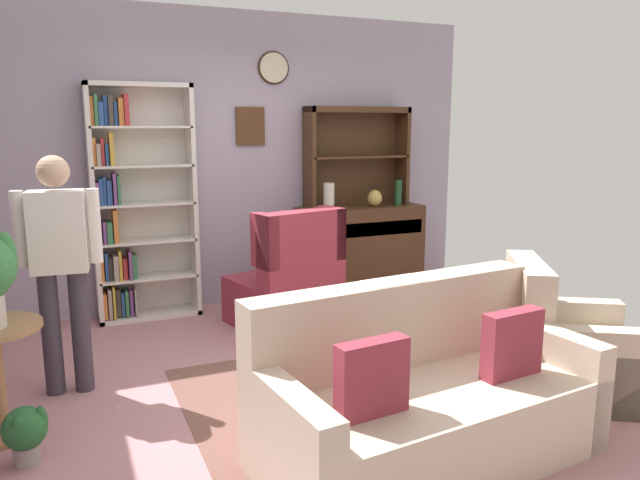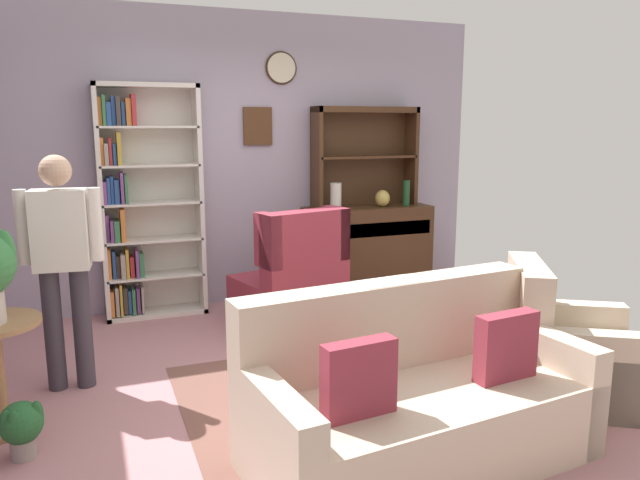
{
  "view_description": "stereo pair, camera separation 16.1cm",
  "coord_description": "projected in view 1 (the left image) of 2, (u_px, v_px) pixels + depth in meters",
  "views": [
    {
      "loc": [
        -1.54,
        -3.61,
        1.75
      ],
      "look_at": [
        0.1,
        0.2,
        0.95
      ],
      "focal_mm": 33.92,
      "sensor_mm": 36.0,
      "label": 1
    },
    {
      "loc": [
        -1.39,
        -3.67,
        1.75
      ],
      "look_at": [
        0.1,
        0.2,
        0.95
      ],
      "focal_mm": 33.92,
      "sensor_mm": 36.0,
      "label": 2
    }
  ],
  "objects": [
    {
      "name": "area_rug",
      "position": [
        364.0,
        392.0,
        3.99
      ],
      "size": [
        2.31,
        1.78,
        0.01
      ],
      "primitive_type": "cube",
      "color": "brown",
      "rests_on": "ground_plane"
    },
    {
      "name": "coffee_table",
      "position": [
        364.0,
        336.0,
        4.03
      ],
      "size": [
        0.8,
        0.5,
        0.42
      ],
      "color": "#422816",
      "rests_on": "ground_plane"
    },
    {
      "name": "vase_round",
      "position": [
        375.0,
        198.0,
        6.16
      ],
      "size": [
        0.15,
        0.15,
        0.17
      ],
      "primitive_type": "ellipsoid",
      "color": "tan",
      "rests_on": "sideboard"
    },
    {
      "name": "wall_back",
      "position": [
        232.0,
        160.0,
        5.84
      ],
      "size": [
        5.0,
        0.09,
        2.8
      ],
      "color": "#A399AD",
      "rests_on": "ground_plane"
    },
    {
      "name": "couch_floral",
      "position": [
        423.0,
        400.0,
        3.2
      ],
      "size": [
        1.88,
        1.04,
        0.9
      ],
      "color": "beige",
      "rests_on": "ground_plane"
    },
    {
      "name": "ground_plane",
      "position": [
        318.0,
        382.0,
        4.19
      ],
      "size": [
        5.4,
        4.6,
        0.02
      ],
      "primitive_type": "cube",
      "color": "#B27A7F"
    },
    {
      "name": "sideboard_hutch",
      "position": [
        356.0,
        143.0,
        6.16
      ],
      "size": [
        1.1,
        0.26,
        1.0
      ],
      "color": "#422816",
      "rests_on": "sideboard"
    },
    {
      "name": "bookshelf",
      "position": [
        135.0,
        205.0,
        5.38
      ],
      "size": [
        0.9,
        0.3,
        2.1
      ],
      "color": "silver",
      "rests_on": "ground_plane"
    },
    {
      "name": "sideboard",
      "position": [
        360.0,
        246.0,
        6.26
      ],
      "size": [
        1.3,
        0.45,
        0.92
      ],
      "color": "#422816",
      "rests_on": "ground_plane"
    },
    {
      "name": "person_reading",
      "position": [
        60.0,
        258.0,
        3.85
      ],
      "size": [
        0.53,
        0.24,
        1.56
      ],
      "color": "#38333D",
      "rests_on": "ground_plane"
    },
    {
      "name": "vase_tall",
      "position": [
        329.0,
        196.0,
        5.93
      ],
      "size": [
        0.11,
        0.11,
        0.26
      ],
      "primitive_type": "cylinder",
      "color": "beige",
      "rests_on": "sideboard"
    },
    {
      "name": "bottle_wine",
      "position": [
        398.0,
        193.0,
        6.23
      ],
      "size": [
        0.07,
        0.07,
        0.26
      ],
      "primitive_type": "cylinder",
      "color": "#194223",
      "rests_on": "sideboard"
    },
    {
      "name": "potted_plant_small",
      "position": [
        25.0,
        431.0,
        3.13
      ],
      "size": [
        0.23,
        0.23,
        0.31
      ],
      "color": "gray",
      "rests_on": "ground_plane"
    },
    {
      "name": "armchair_floral",
      "position": [
        564.0,
        351.0,
        3.95
      ],
      "size": [
        1.06,
        1.05,
        0.88
      ],
      "color": "beige",
      "rests_on": "ground_plane"
    },
    {
      "name": "wingback_chair",
      "position": [
        288.0,
        284.0,
        5.23
      ],
      "size": [
        0.95,
        0.97,
        1.05
      ],
      "color": "maroon",
      "rests_on": "ground_plane"
    },
    {
      "name": "book_stack",
      "position": [
        352.0,
        323.0,
        3.95
      ],
      "size": [
        0.21,
        0.13,
        0.11
      ],
      "color": "#284C8C",
      "rests_on": "coffee_table"
    }
  ]
}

